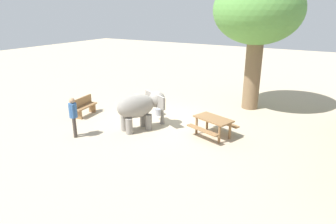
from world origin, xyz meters
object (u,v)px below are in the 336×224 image
Objects in this scene: elephant at (141,107)px; wooden_bench at (84,106)px; shade_tree_main at (258,12)px; feed_bucket at (159,112)px; person_handler at (73,114)px; picnic_table_near at (213,123)px.

elephant is 3.40m from wooden_bench.
elephant is 0.34× the size of shade_tree_main.
elephant is at bearing 82.25° from wooden_bench.
shade_tree_main is 4.48× the size of wooden_bench.
wooden_bench is at bearing -58.78° from feed_bucket.
elephant is 2.07m from feed_bucket.
feed_bucket is at bearing 21.94° from person_handler.
elephant reaches higher than wooden_bench.
person_handler reaches higher than feed_bucket.
shade_tree_main is (-7.25, 4.97, 3.78)m from person_handler.
wooden_bench is (5.20, -6.53, -4.25)m from shade_tree_main.
picnic_table_near is 5.26× the size of feed_bucket.
elephant is 7.15m from shade_tree_main.
person_handler is 5.54m from picnic_table_near.
feed_bucket is (-1.86, -0.31, -0.84)m from elephant.
shade_tree_main is 6.06m from picnic_table_near.
person_handler is at bearing 164.85° from elephant.
shade_tree_main is (-5.21, 3.16, 3.73)m from elephant.
elephant is 1.16× the size of picnic_table_near.
shade_tree_main reaches higher than feed_bucket.
shade_tree_main is 9.37m from wooden_bench.
elephant is 1.36× the size of person_handler.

